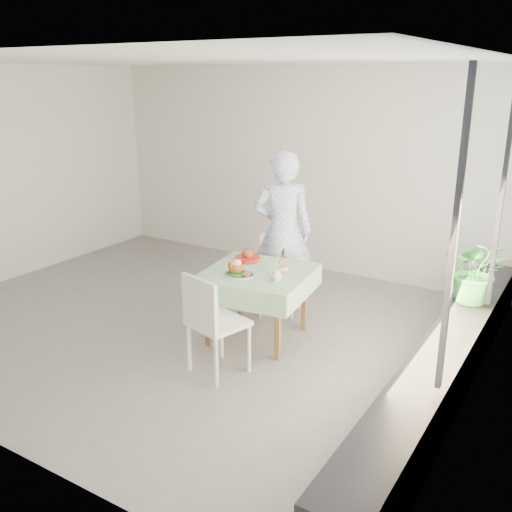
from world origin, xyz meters
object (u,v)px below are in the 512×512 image
Objects in this scene: juice_cup_orange at (284,268)px; potted_plant at (477,271)px; chair_far at (277,289)px; main_dish at (238,270)px; chair_near at (217,342)px; cafe_table at (258,297)px; diner at (283,231)px.

potted_plant reaches higher than juice_cup_orange.
juice_cup_orange is at bearing -55.37° from chair_far.
juice_cup_orange is (0.36, 0.30, 0.00)m from main_dish.
chair_near is 3.03× the size of main_dish.
diner reaches higher than cafe_table.
potted_plant is at bearing 5.40° from chair_far.
chair_near is at bearing -74.09° from main_dish.
diner reaches higher than potted_plant.
potted_plant is at bearing 25.74° from juice_cup_orange.
chair_near is 3.93× the size of juice_cup_orange.
juice_cup_orange reaches higher than chair_far.
chair_near is 0.81m from main_dish.
main_dish is 2.35m from potted_plant.
cafe_table is 0.41m from main_dish.
diner is at bearing 119.95° from juice_cup_orange.
diner is 2.82× the size of potted_plant.
chair_near is at bearing 69.86° from diner.
chair_near is at bearing -101.53° from juice_cup_orange.
diner is 1.10m from main_dish.
diner is at bearing 94.79° from main_dish.
diner reaches higher than main_dish.
potted_plant is at bearing 151.88° from diner.
main_dish reaches higher than chair_far.
diner reaches higher than chair_far.
cafe_table is 1.30× the size of chair_far.
chair_far is at bearing 98.91° from chair_near.
juice_cup_orange is (0.43, -0.62, 0.52)m from chair_far.
chair_near is 1.84m from diner.
chair_far reaches higher than cafe_table.
chair_far is 1.36× the size of potted_plant.
juice_cup_orange is 0.37× the size of potted_plant.
cafe_table is 4.71× the size of juice_cup_orange.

